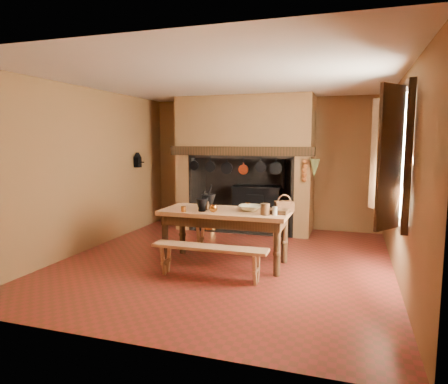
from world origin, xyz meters
name	(u,v)px	position (x,y,z in m)	size (l,w,h in m)	color
floor	(225,261)	(0.00, 0.00, 0.00)	(5.50, 5.50, 0.00)	maroon
ceiling	(225,80)	(0.00, 0.00, 2.80)	(5.50, 5.50, 0.00)	silver
back_wall	(264,163)	(0.00, 2.75, 1.40)	(5.00, 0.02, 2.80)	brown
wall_left	(88,169)	(-2.50, 0.00, 1.40)	(0.02, 5.50, 2.80)	brown
wall_right	(402,178)	(2.50, 0.00, 1.40)	(0.02, 5.50, 2.80)	brown
wall_front	(132,196)	(0.00, -2.75, 1.40)	(5.00, 0.02, 2.80)	brown
chimney_breast	(245,145)	(-0.30, 2.31, 1.81)	(2.95, 0.96, 2.80)	brown
iron_range	(258,207)	(-0.04, 2.45, 0.48)	(1.12, 0.55, 1.60)	black
hearth_pans	(210,224)	(-1.05, 2.22, 0.09)	(0.51, 0.62, 0.20)	#C27B2C
hanging_pans	(237,168)	(-0.34, 1.81, 1.36)	(1.92, 0.29, 0.27)	black
onion_string	(305,171)	(1.00, 1.79, 1.33)	(0.12, 0.10, 0.46)	#99491C
herb_bunch	(314,168)	(1.18, 1.79, 1.38)	(0.20, 0.20, 0.35)	brown
window	(394,156)	(2.35, -0.40, 1.70)	(0.39, 1.75, 1.76)	white
wall_coffee_mill	(138,159)	(-2.42, 1.55, 1.52)	(0.23, 0.16, 0.31)	black
work_table	(225,219)	(0.04, -0.12, 0.71)	(1.94, 0.86, 0.84)	tan
bench_front	(209,254)	(0.04, -0.83, 0.34)	(1.63, 0.29, 0.46)	tan
bench_back	(237,232)	(0.04, 0.54, 0.35)	(1.64, 0.29, 0.46)	tan
mortar_large	(208,201)	(-0.24, -0.11, 0.97)	(0.23, 0.23, 0.38)	black
mortar_small	(202,204)	(-0.27, -0.32, 0.95)	(0.19, 0.19, 0.32)	black
coffee_grinder	(206,204)	(-0.27, -0.15, 0.92)	(0.19, 0.16, 0.20)	#382011
brass_mug_a	(184,209)	(-0.50, -0.47, 0.88)	(0.08, 0.08, 0.08)	#C27B2C
brass_mug_b	(248,206)	(0.33, 0.12, 0.89)	(0.08, 0.08, 0.09)	#C27B2C
mixing_bowl	(250,208)	(0.41, -0.06, 0.88)	(0.34, 0.34, 0.08)	#B4B08B
stoneware_crock	(265,209)	(0.70, -0.33, 0.92)	(0.13, 0.13, 0.16)	brown
glass_jar	(275,211)	(0.84, -0.32, 0.90)	(0.07, 0.07, 0.12)	beige
wicker_basket	(284,206)	(0.91, 0.05, 0.93)	(0.32, 0.28, 0.26)	#4F2E17
wooden_tray	(276,211)	(0.83, -0.15, 0.87)	(0.34, 0.24, 0.06)	#382011
brass_cup	(213,209)	(-0.08, -0.33, 0.89)	(0.13, 0.13, 0.10)	#C27B2C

